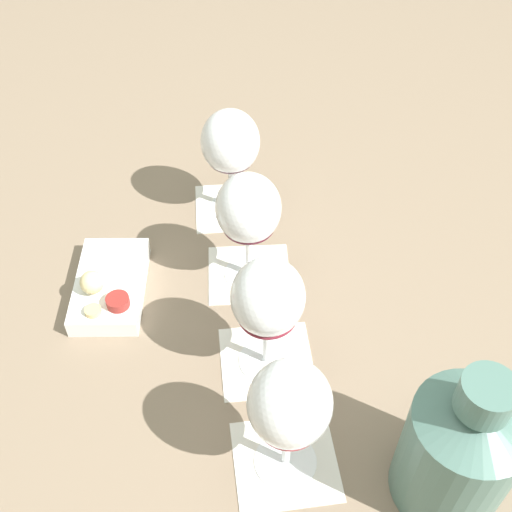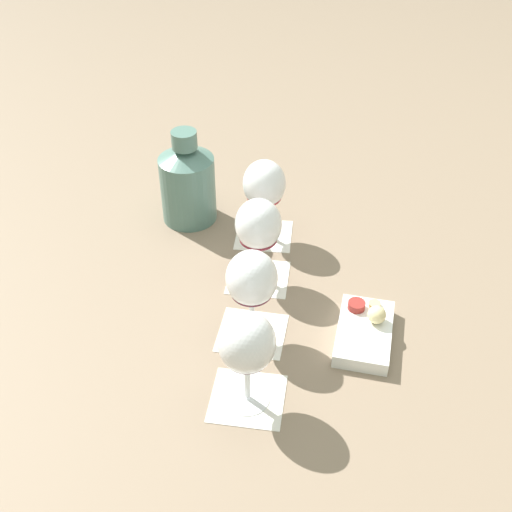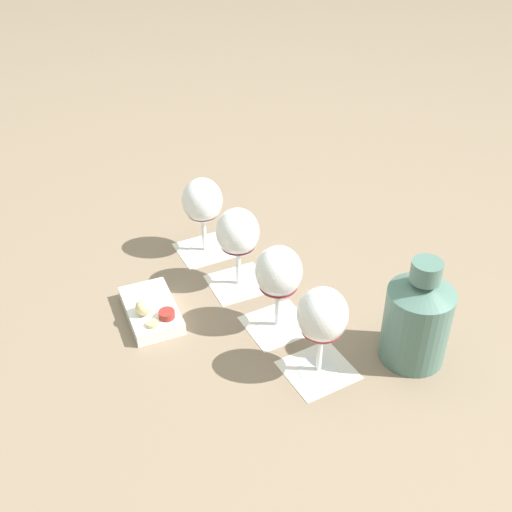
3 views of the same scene
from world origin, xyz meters
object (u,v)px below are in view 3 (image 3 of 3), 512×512
Objects in this scene: wine_glass_2 at (238,236)px; wine_glass_3 at (202,204)px; wine_glass_1 at (278,275)px; ceramic_vase at (417,317)px; wine_glass_0 at (322,319)px; snack_dish at (151,310)px.

wine_glass_2 is 0.14m from wine_glass_3.
wine_glass_1 is 0.25m from ceramic_vase.
wine_glass_0 is 0.14m from wine_glass_1.
ceramic_vase is at bearing -103.30° from wine_glass_1.
wine_glass_0 is 0.35m from snack_dish.
ceramic_vase reaches higher than wine_glass_0.
wine_glass_3 is at bearing 37.15° from wine_glass_1.
wine_glass_3 is 0.26m from snack_dish.
ceramic_vase reaches higher than wine_glass_1.
ceramic_vase is at bearing -72.01° from wine_glass_0.
ceramic_vase is (0.05, -0.16, -0.03)m from wine_glass_0.
wine_glass_0 and wine_glass_1 have the same top height.
wine_glass_0 is at bearing -143.36° from wine_glass_3.
wine_glass_1 is 0.85× the size of ceramic_vase.
wine_glass_2 is 0.38m from ceramic_vase.
wine_glass_3 is at bearing 38.12° from wine_glass_2.
snack_dish is at bearing 127.69° from wine_glass_2.
snack_dish is (0.11, 0.32, -0.10)m from wine_glass_0.
wine_glass_1 is at bearing -143.79° from wine_glass_2.
snack_dish is (0.06, 0.48, -0.07)m from ceramic_vase.
ceramic_vase reaches higher than snack_dish.
wine_glass_1 and wine_glass_3 have the same top height.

